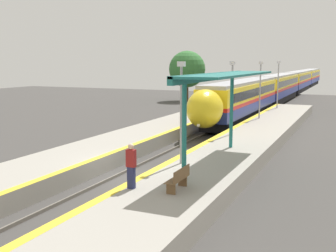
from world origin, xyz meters
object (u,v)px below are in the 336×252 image
(lamppost_mid, at_px, (232,93))
(platform_bench, at_px, (179,178))
(person_waiting, at_px, (131,165))
(train, at_px, (289,83))
(lamppost_far, at_px, (260,86))
(railway_signal, at_px, (231,88))
(lamppost_near, at_px, (181,105))
(lamppost_farthest, at_px, (278,81))

(lamppost_mid, bearing_deg, platform_bench, -83.05)
(person_waiting, bearing_deg, lamppost_mid, 89.15)
(train, bearing_deg, lamppost_far, -85.82)
(train, height_order, lamppost_far, lamppost_far)
(person_waiting, relative_size, lamppost_far, 0.36)
(lamppost_mid, bearing_deg, railway_signal, 105.78)
(train, xyz_separation_m, lamppost_mid, (2.50, -43.14, 1.47))
(person_waiting, xyz_separation_m, lamppost_far, (0.20, 22.54, 1.91))
(platform_bench, distance_m, lamppost_near, 4.97)
(lamppost_near, height_order, lamppost_mid, same)
(platform_bench, height_order, person_waiting, person_waiting)
(lamppost_near, distance_m, lamppost_mid, 8.97)
(lamppost_near, bearing_deg, person_waiting, -92.49)
(lamppost_near, xyz_separation_m, lamppost_mid, (0.00, 8.97, 0.00))
(railway_signal, height_order, lamppost_far, lamppost_far)
(train, relative_size, lamppost_mid, 17.54)
(train, height_order, lamppost_farthest, lamppost_farthest)
(platform_bench, bearing_deg, lamppost_farthest, 92.94)
(lamppost_near, bearing_deg, lamppost_mid, 90.00)
(person_waiting, height_order, lamppost_far, lamppost_far)
(platform_bench, bearing_deg, lamppost_far, 94.13)
(platform_bench, bearing_deg, railway_signal, 102.12)
(train, height_order, railway_signal, railway_signal)
(lamppost_near, bearing_deg, platform_bench, -68.65)
(platform_bench, bearing_deg, person_waiting, -163.06)
(person_waiting, bearing_deg, platform_bench, 16.94)
(lamppost_far, distance_m, lamppost_farthest, 8.97)
(person_waiting, distance_m, lamppost_near, 4.99)
(lamppost_far, bearing_deg, train, 94.18)
(platform_bench, relative_size, lamppost_far, 0.31)
(platform_bench, relative_size, person_waiting, 0.86)
(train, bearing_deg, lamppost_near, -87.26)
(railway_signal, distance_m, lamppost_farthest, 5.10)
(platform_bench, relative_size, lamppost_near, 0.31)
(train, distance_m, railway_signal, 25.50)
(platform_bench, distance_m, lamppost_farthest, 31.09)
(train, bearing_deg, lamppost_mid, -86.69)
(train, xyz_separation_m, lamppost_near, (2.50, -52.11, 1.47))
(person_waiting, relative_size, lamppost_near, 0.36)
(railway_signal, distance_m, lamppost_far, 10.18)
(platform_bench, distance_m, lamppost_mid, 13.34)
(lamppost_mid, relative_size, lamppost_farthest, 1.00)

